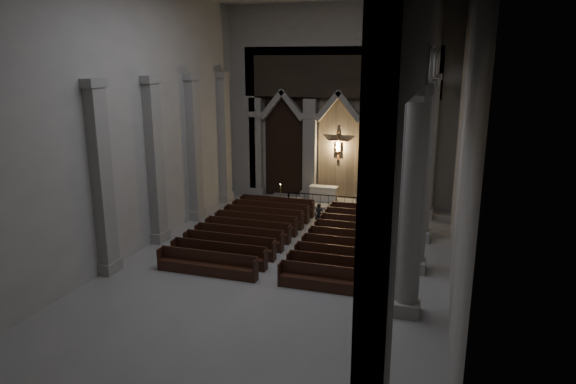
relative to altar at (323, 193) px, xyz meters
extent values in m
plane|color=gray|center=(0.70, -10.86, -0.61)|extent=(24.00, 24.00, 0.00)
cube|color=#ACA8A0|center=(0.70, 1.14, 5.39)|extent=(14.00, 0.10, 12.00)
cube|color=#ACA8A0|center=(0.70, -22.86, 5.39)|extent=(14.00, 0.10, 12.00)
cube|color=#ACA8A0|center=(-6.30, -10.86, 5.39)|extent=(0.10, 24.00, 12.00)
cube|color=#ACA8A0|center=(7.70, -10.86, 5.39)|extent=(0.10, 24.00, 12.00)
cube|color=gray|center=(-4.70, 0.64, 2.59)|extent=(0.80, 0.50, 6.40)
cube|color=gray|center=(-4.70, 0.64, -0.36)|extent=(1.05, 0.70, 0.50)
cube|color=gray|center=(-4.70, 0.64, 4.74)|extent=(1.00, 0.65, 0.35)
cube|color=gray|center=(-1.10, 0.64, 2.59)|extent=(0.80, 0.50, 6.40)
cube|color=gray|center=(-1.10, 0.64, -0.36)|extent=(1.05, 0.70, 0.50)
cube|color=gray|center=(-1.10, 0.64, 4.74)|extent=(1.00, 0.65, 0.35)
cube|color=gray|center=(2.50, 0.64, 2.59)|extent=(0.80, 0.50, 6.40)
cube|color=gray|center=(2.50, 0.64, -0.36)|extent=(1.05, 0.70, 0.50)
cube|color=gray|center=(2.50, 0.64, 4.74)|extent=(1.00, 0.65, 0.35)
cube|color=gray|center=(6.10, 0.64, 2.59)|extent=(0.80, 0.50, 6.40)
cube|color=gray|center=(6.10, 0.64, -0.36)|extent=(1.05, 0.70, 0.50)
cube|color=gray|center=(6.10, 0.64, 4.74)|extent=(1.00, 0.65, 0.35)
cube|color=black|center=(-2.90, 0.99, 2.89)|extent=(2.60, 0.15, 7.00)
cube|color=#8D775B|center=(0.70, 0.99, 2.89)|extent=(2.60, 0.15, 7.00)
cube|color=black|center=(4.30, 0.99, 2.89)|extent=(2.60, 0.15, 7.00)
cube|color=black|center=(0.70, 0.64, 7.39)|extent=(12.00, 0.50, 3.00)
cube|color=gray|center=(-5.50, 0.64, 3.89)|extent=(1.60, 0.50, 9.00)
cube|color=gray|center=(6.90, 0.64, 3.89)|extent=(1.60, 0.50, 9.00)
cube|color=gray|center=(0.70, 0.64, 9.89)|extent=(14.00, 0.50, 3.00)
plane|color=#E6AE67|center=(0.70, 0.96, 2.89)|extent=(1.50, 0.00, 1.50)
cube|color=brown|center=(0.70, 0.87, 2.89)|extent=(0.13, 0.08, 1.80)
cube|color=brown|center=(0.70, 0.87, 3.24)|extent=(1.10, 0.08, 0.13)
cube|color=tan|center=(0.70, 0.81, 2.84)|extent=(0.26, 0.10, 0.60)
sphere|color=tan|center=(0.70, 0.81, 3.24)|extent=(0.17, 0.17, 0.17)
cylinder|color=tan|center=(0.44, 0.81, 3.21)|extent=(0.45, 0.08, 0.08)
cylinder|color=tan|center=(0.96, 0.81, 3.21)|extent=(0.45, 0.08, 0.08)
cube|color=gray|center=(6.20, -1.36, -0.36)|extent=(1.00, 1.00, 0.50)
cylinder|color=gray|center=(6.20, -1.36, 3.39)|extent=(0.70, 0.70, 7.50)
cube|color=gray|center=(6.20, -1.36, 7.24)|extent=(0.95, 0.95, 0.35)
cube|color=gray|center=(6.20, -5.36, -0.36)|extent=(1.00, 1.00, 0.50)
cylinder|color=gray|center=(6.20, -5.36, 3.39)|extent=(0.70, 0.70, 7.50)
cube|color=gray|center=(6.20, -5.36, 7.24)|extent=(0.95, 0.95, 0.35)
cube|color=gray|center=(6.20, -9.36, -0.36)|extent=(1.00, 1.00, 0.50)
cylinder|color=gray|center=(6.20, -9.36, 3.39)|extent=(0.70, 0.70, 7.50)
cube|color=gray|center=(6.20, -9.36, 7.24)|extent=(0.95, 0.95, 0.35)
cube|color=gray|center=(6.20, -13.36, -0.36)|extent=(1.00, 1.00, 0.50)
cylinder|color=gray|center=(6.20, -13.36, 3.39)|extent=(0.70, 0.70, 7.50)
cube|color=gray|center=(6.20, -13.36, 7.24)|extent=(0.95, 0.95, 0.35)
cube|color=gray|center=(6.20, -10.86, 9.99)|extent=(0.55, 24.00, 2.80)
cube|color=gray|center=(6.20, 0.54, 3.99)|extent=(0.55, 1.20, 9.20)
cube|color=gray|center=(6.20, -22.26, 3.99)|extent=(0.55, 1.20, 9.20)
cube|color=gray|center=(-6.05, -1.36, -0.36)|extent=(0.60, 1.00, 0.50)
cube|color=gray|center=(-6.05, -1.36, 3.39)|extent=(0.50, 0.80, 7.50)
cube|color=gray|center=(-6.05, -1.36, 7.24)|extent=(0.60, 1.00, 0.35)
cube|color=gray|center=(-6.05, -5.36, -0.36)|extent=(0.60, 1.00, 0.50)
cube|color=gray|center=(-6.05, -5.36, 3.39)|extent=(0.50, 0.80, 7.50)
cube|color=gray|center=(-6.05, -5.36, 7.24)|extent=(0.60, 1.00, 0.35)
cube|color=gray|center=(-6.05, -9.36, -0.36)|extent=(0.60, 1.00, 0.50)
cube|color=gray|center=(-6.05, -9.36, 3.39)|extent=(0.50, 0.80, 7.50)
cube|color=gray|center=(-6.05, -9.36, 7.24)|extent=(0.60, 1.00, 0.35)
cube|color=gray|center=(-6.05, -13.36, -0.36)|extent=(0.60, 1.00, 0.50)
cube|color=gray|center=(-6.05, -13.36, 3.39)|extent=(0.50, 0.80, 7.50)
cube|color=gray|center=(-6.05, -13.36, 7.24)|extent=(0.60, 1.00, 0.35)
cube|color=gray|center=(0.70, -0.26, -0.53)|extent=(8.50, 2.60, 0.15)
cube|color=silver|center=(0.00, 0.00, -0.02)|extent=(1.64, 0.64, 0.86)
cube|color=silver|center=(0.00, 0.00, 0.43)|extent=(1.77, 0.71, 0.04)
cube|color=black|center=(0.70, -1.67, 0.33)|extent=(4.94, 0.05, 0.05)
cube|color=black|center=(-1.77, -1.67, -0.11)|extent=(0.09, 0.09, 0.99)
cube|color=black|center=(3.17, -1.67, -0.11)|extent=(0.09, 0.09, 0.99)
cylinder|color=black|center=(-1.28, -1.67, -0.14)|extent=(0.02, 0.02, 0.91)
cylinder|color=black|center=(-0.78, -1.67, -0.14)|extent=(0.02, 0.02, 0.91)
cylinder|color=black|center=(-0.29, -1.67, -0.14)|extent=(0.02, 0.02, 0.91)
cylinder|color=black|center=(0.21, -1.67, -0.14)|extent=(0.02, 0.02, 0.91)
cylinder|color=black|center=(0.70, -1.67, -0.14)|extent=(0.02, 0.02, 0.91)
cylinder|color=black|center=(1.19, -1.67, -0.14)|extent=(0.02, 0.02, 0.91)
cylinder|color=black|center=(1.69, -1.67, -0.14)|extent=(0.02, 0.02, 0.91)
cylinder|color=black|center=(2.18, -1.67, -0.14)|extent=(0.02, 0.02, 0.91)
cylinder|color=black|center=(2.68, -1.67, -0.14)|extent=(0.02, 0.02, 0.91)
cylinder|color=#B39A37|center=(-2.29, -1.66, -0.58)|extent=(0.24, 0.24, 0.05)
cylinder|color=#B39A37|center=(-2.29, -1.66, -0.01)|extent=(0.04, 0.04, 1.14)
cylinder|color=#B39A37|center=(-2.29, -1.66, 0.56)|extent=(0.12, 0.12, 0.02)
cylinder|color=beige|center=(-2.29, -1.66, 0.67)|extent=(0.05, 0.05, 0.20)
sphere|color=#FAD657|center=(-2.29, -1.66, 0.79)|extent=(0.04, 0.04, 0.04)
cylinder|color=#B39A37|center=(3.33, -1.08, -0.58)|extent=(0.23, 0.23, 0.05)
cylinder|color=#B39A37|center=(3.33, -1.08, -0.03)|extent=(0.03, 0.03, 1.10)
cylinder|color=#B39A37|center=(3.33, -1.08, 0.52)|extent=(0.11, 0.11, 0.02)
cylinder|color=beige|center=(3.33, -1.08, 0.62)|extent=(0.05, 0.05, 0.19)
sphere|color=#FAD657|center=(3.33, -1.08, 0.73)|extent=(0.04, 0.04, 0.04)
cube|color=black|center=(-2.00, -3.26, -0.37)|extent=(4.37, 0.42, 0.47)
cube|color=black|center=(-2.00, -3.06, 0.12)|extent=(4.37, 0.07, 0.52)
cube|color=black|center=(-4.19, -3.26, -0.14)|extent=(0.06, 0.47, 0.94)
cube|color=black|center=(0.18, -3.26, -0.14)|extent=(0.06, 0.47, 0.94)
cube|color=black|center=(3.40, -3.26, -0.37)|extent=(4.37, 0.42, 0.47)
cube|color=black|center=(3.40, -3.06, 0.12)|extent=(4.37, 0.07, 0.52)
cube|color=black|center=(1.21, -3.26, -0.14)|extent=(0.06, 0.47, 0.94)
cube|color=black|center=(5.58, -3.26, -0.14)|extent=(0.06, 0.47, 0.94)
cube|color=black|center=(-2.00, -4.40, -0.37)|extent=(4.37, 0.42, 0.47)
cube|color=black|center=(-2.00, -4.21, 0.12)|extent=(4.37, 0.07, 0.52)
cube|color=black|center=(-4.19, -4.40, -0.14)|extent=(0.06, 0.47, 0.94)
cube|color=black|center=(0.18, -4.40, -0.14)|extent=(0.06, 0.47, 0.94)
cube|color=black|center=(3.40, -4.40, -0.37)|extent=(4.37, 0.42, 0.47)
cube|color=black|center=(3.40, -4.21, 0.12)|extent=(4.37, 0.07, 0.52)
cube|color=black|center=(1.21, -4.40, -0.14)|extent=(0.06, 0.47, 0.94)
cube|color=black|center=(5.58, -4.40, -0.14)|extent=(0.06, 0.47, 0.94)
cube|color=black|center=(-2.00, -5.55, -0.37)|extent=(4.37, 0.42, 0.47)
cube|color=black|center=(-2.00, -5.35, 0.12)|extent=(4.37, 0.07, 0.52)
cube|color=black|center=(-4.19, -5.55, -0.14)|extent=(0.06, 0.47, 0.94)
cube|color=black|center=(0.18, -5.55, -0.14)|extent=(0.06, 0.47, 0.94)
cube|color=black|center=(3.40, -5.55, -0.37)|extent=(4.37, 0.42, 0.47)
cube|color=black|center=(3.40, -5.35, 0.12)|extent=(4.37, 0.07, 0.52)
cube|color=black|center=(1.21, -5.55, -0.14)|extent=(0.06, 0.47, 0.94)
cube|color=black|center=(5.58, -5.55, -0.14)|extent=(0.06, 0.47, 0.94)
cube|color=black|center=(-2.00, -6.69, -0.37)|extent=(4.37, 0.42, 0.47)
cube|color=black|center=(-2.00, -6.49, 0.12)|extent=(4.37, 0.07, 0.52)
cube|color=black|center=(-4.19, -6.69, -0.14)|extent=(0.06, 0.47, 0.94)
cube|color=black|center=(0.18, -6.69, -0.14)|extent=(0.06, 0.47, 0.94)
cube|color=black|center=(3.40, -6.69, -0.37)|extent=(4.37, 0.42, 0.47)
cube|color=black|center=(3.40, -6.49, 0.12)|extent=(4.37, 0.07, 0.52)
cube|color=black|center=(1.21, -6.69, -0.14)|extent=(0.06, 0.47, 0.94)
cube|color=black|center=(5.58, -6.69, -0.14)|extent=(0.06, 0.47, 0.94)
cube|color=black|center=(-2.00, -7.83, -0.37)|extent=(4.37, 0.42, 0.47)
cube|color=black|center=(-2.00, -7.63, 0.12)|extent=(4.37, 0.07, 0.52)
cube|color=black|center=(-4.19, -7.83, -0.14)|extent=(0.06, 0.47, 0.94)
cube|color=black|center=(0.18, -7.83, -0.14)|extent=(0.06, 0.47, 0.94)
cube|color=black|center=(3.40, -7.83, -0.37)|extent=(4.37, 0.42, 0.47)
cube|color=black|center=(3.40, -7.63, 0.12)|extent=(4.37, 0.07, 0.52)
cube|color=black|center=(1.21, -7.83, -0.14)|extent=(0.06, 0.47, 0.94)
cube|color=black|center=(5.58, -7.83, -0.14)|extent=(0.06, 0.47, 0.94)
cube|color=black|center=(-2.00, -8.97, -0.37)|extent=(4.37, 0.42, 0.47)
cube|color=black|center=(-2.00, -8.78, 0.12)|extent=(4.37, 0.07, 0.52)
cube|color=black|center=(-4.19, -8.97, -0.14)|extent=(0.06, 0.47, 0.94)
cube|color=black|center=(0.18, -8.97, -0.14)|extent=(0.06, 0.47, 0.94)
cube|color=black|center=(3.40, -8.97, -0.37)|extent=(4.37, 0.42, 0.47)
cube|color=black|center=(3.40, -8.78, 0.12)|extent=(4.37, 0.07, 0.52)
cube|color=black|center=(1.21, -8.97, -0.14)|extent=(0.06, 0.47, 0.94)
cube|color=black|center=(5.58, -8.97, -0.14)|extent=(0.06, 0.47, 0.94)
cube|color=black|center=(-2.00, -10.12, -0.37)|extent=(4.37, 0.42, 0.47)
cube|color=black|center=(-2.00, -9.92, 0.12)|extent=(4.37, 0.07, 0.52)
cube|color=black|center=(-4.19, -10.12, -0.14)|extent=(0.06, 0.47, 0.94)
cube|color=black|center=(0.18, -10.12, -0.14)|extent=(0.06, 0.47, 0.94)
cube|color=black|center=(3.40, -10.12, -0.37)|extent=(4.37, 0.42, 0.47)
cube|color=black|center=(3.40, -9.92, 0.12)|extent=(4.37, 0.07, 0.52)
cube|color=black|center=(1.21, -10.12, -0.14)|extent=(0.06, 0.47, 0.94)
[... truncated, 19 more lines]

